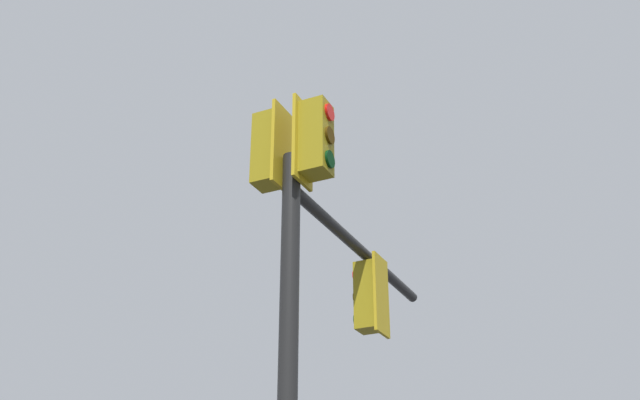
% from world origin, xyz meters
% --- Properties ---
extents(signal_mast_assembly, '(1.21, 4.14, 6.59)m').
position_xyz_m(signal_mast_assembly, '(0.61, -0.36, 4.64)').
color(signal_mast_assembly, black).
rests_on(signal_mast_assembly, ground).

